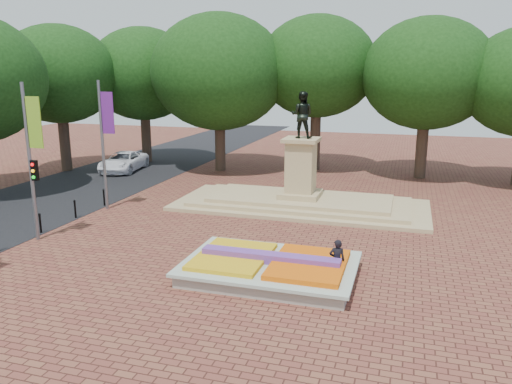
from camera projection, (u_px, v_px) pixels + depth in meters
The scene contains 9 objects.
ground at pixel (259, 255), 20.67m from camera, with size 90.00×90.00×0.00m, color brown.
asphalt_street at pixel (42, 200), 29.59m from camera, with size 9.00×90.00×0.02m, color black.
flower_bed at pixel (271, 267), 18.43m from camera, with size 6.30×4.30×0.91m.
monument at pixel (300, 192), 27.90m from camera, with size 14.00×6.00×6.40m.
tree_row_back at pixel (364, 83), 35.19m from camera, with size 44.80×8.80×10.43m.
banner_poles at pixel (27, 156), 21.42m from camera, with size 0.88×11.17×7.00m.
bollard_row at pixel (20, 231), 22.20m from camera, with size 0.12×13.12×0.98m.
van at pixel (123, 162), 38.25m from camera, with size 2.42×5.26×1.46m, color white.
pedestrian at pixel (337, 260), 17.97m from camera, with size 0.57×0.38×1.58m, color black.
Camera 1 is at (5.57, -18.68, 7.37)m, focal length 35.00 mm.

